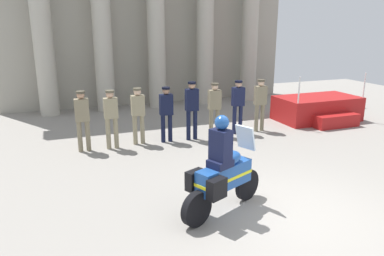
{
  "coord_description": "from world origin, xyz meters",
  "views": [
    {
      "loc": [
        -3.99,
        -4.99,
        3.42
      ],
      "look_at": [
        -0.98,
        2.98,
        1.02
      ],
      "focal_mm": 34.45,
      "sensor_mm": 36.0,
      "label": 1
    }
  ],
  "objects": [
    {
      "name": "officer_in_row_5",
      "position": [
        0.66,
        5.32,
        0.99
      ],
      "size": [
        0.39,
        0.24,
        1.68
      ],
      "rotation": [
        0.0,
        0.0,
        3.11
      ],
      "color": "#7A7056",
      "rests_on": "ground_plane"
    },
    {
      "name": "officer_in_row_4",
      "position": [
        -0.16,
        5.17,
        1.06
      ],
      "size": [
        0.39,
        0.24,
        1.79
      ],
      "rotation": [
        0.0,
        0.0,
        3.11
      ],
      "color": "black",
      "rests_on": "ground_plane"
    },
    {
      "name": "officer_in_row_1",
      "position": [
        -2.58,
        5.18,
        1.0
      ],
      "size": [
        0.39,
        0.24,
        1.68
      ],
      "rotation": [
        0.0,
        0.0,
        3.11
      ],
      "color": "gray",
      "rests_on": "ground_plane"
    },
    {
      "name": "reviewing_stand",
      "position": [
        5.03,
        5.73,
        0.42
      ],
      "size": [
        2.97,
        2.12,
        1.78
      ],
      "color": "#A51919",
      "rests_on": "ground_plane"
    },
    {
      "name": "officer_in_row_3",
      "position": [
        -0.94,
        5.23,
        0.98
      ],
      "size": [
        0.39,
        0.24,
        1.67
      ],
      "rotation": [
        0.0,
        0.0,
        3.11
      ],
      "color": "black",
      "rests_on": "ground_plane"
    },
    {
      "name": "ground_plane",
      "position": [
        0.0,
        0.0,
        0.0
      ],
      "size": [
        28.0,
        28.0,
        0.0
      ],
      "primitive_type": "plane",
      "color": "gray"
    },
    {
      "name": "officer_in_row_0",
      "position": [
        -3.35,
        5.21,
        1.01
      ],
      "size": [
        0.39,
        0.24,
        1.7
      ],
      "rotation": [
        0.0,
        0.0,
        3.11
      ],
      "color": "#7A7056",
      "rests_on": "ground_plane"
    },
    {
      "name": "officer_in_row_6",
      "position": [
        1.46,
        5.29,
        1.02
      ],
      "size": [
        0.39,
        0.24,
        1.72
      ],
      "rotation": [
        0.0,
        0.0,
        3.11
      ],
      "color": "#141938",
      "rests_on": "ground_plane"
    },
    {
      "name": "motorcycle_with_rider",
      "position": [
        -1.27,
        0.67,
        0.79
      ],
      "size": [
        1.96,
        1.07,
        1.9
      ],
      "rotation": [
        0.0,
        0.0,
        0.42
      ],
      "color": "black",
      "rests_on": "ground_plane"
    },
    {
      "name": "colonnade_backdrop",
      "position": [
        0.16,
        10.7,
        4.0
      ],
      "size": [
        12.68,
        1.59,
        7.56
      ],
      "color": "#A49F91",
      "rests_on": "ground_plane"
    },
    {
      "name": "officer_in_row_2",
      "position": [
        -1.77,
        5.33,
        0.99
      ],
      "size": [
        0.39,
        0.24,
        1.67
      ],
      "rotation": [
        0.0,
        0.0,
        3.11
      ],
      "color": "gray",
      "rests_on": "ground_plane"
    },
    {
      "name": "officer_in_row_7",
      "position": [
        2.27,
        5.28,
        1.02
      ],
      "size": [
        0.39,
        0.24,
        1.72
      ],
      "rotation": [
        0.0,
        0.0,
        3.11
      ],
      "color": "#7A7056",
      "rests_on": "ground_plane"
    }
  ]
}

